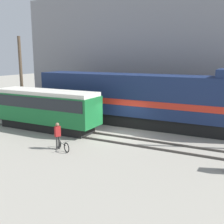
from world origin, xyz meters
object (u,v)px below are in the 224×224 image
object	(u,v)px
streetcar	(46,107)
utility_pole_left	(21,78)
person	(58,133)
bicycle	(62,145)
freight_locomotive	(140,99)

from	to	relation	value
streetcar	utility_pole_left	xyz separation A→B (m)	(-4.94, 2.39, 2.03)
streetcar	person	size ratio (longest dim) A/B	5.21
person	utility_pole_left	distance (m)	11.13
streetcar	bicycle	bearing A→B (deg)	-39.30
freight_locomotive	person	xyz separation A→B (m)	(-2.23, -8.36, -1.25)
streetcar	bicycle	size ratio (longest dim) A/B	5.77
freight_locomotive	bicycle	distance (m)	8.82
streetcar	person	world-z (taller)	streetcar
streetcar	person	xyz separation A→B (m)	(4.03, -3.58, -0.77)
streetcar	bicycle	xyz separation A→B (m)	(4.41, -3.61, -1.52)
bicycle	person	xyz separation A→B (m)	(-0.38, 0.02, 0.76)
bicycle	person	world-z (taller)	person
bicycle	person	size ratio (longest dim) A/B	0.90
bicycle	utility_pole_left	bearing A→B (deg)	147.32
freight_locomotive	streetcar	world-z (taller)	freight_locomotive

